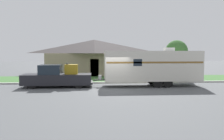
{
  "coord_description": "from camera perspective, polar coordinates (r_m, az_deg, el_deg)",
  "views": [
    {
      "loc": [
        -1.63,
        -19.33,
        2.94
      ],
      "look_at": [
        -0.05,
        1.6,
        1.4
      ],
      "focal_mm": 40.0,
      "sensor_mm": 36.0,
      "label": 1
    }
  ],
  "objects": [
    {
      "name": "pickup_truck",
      "position": [
        21.25,
        -12.5,
        -1.59
      ],
      "size": [
        5.75,
        2.03,
        2.0
      ],
      "color": "black",
      "rests_on": "ground_plane"
    },
    {
      "name": "ground_plane",
      "position": [
        19.62,
        0.49,
        -4.42
      ],
      "size": [
        120.0,
        120.0,
        0.0
      ],
      "primitive_type": "plane",
      "color": "#515456"
    },
    {
      "name": "travel_trailer",
      "position": [
        21.56,
        9.16,
        0.99
      ],
      "size": [
        9.0,
        2.42,
        3.29
      ],
      "color": "black",
      "rests_on": "ground_plane"
    },
    {
      "name": "lawn_strip",
      "position": [
        26.94,
        -0.84,
        -2.04
      ],
      "size": [
        80.0,
        7.0,
        0.03
      ],
      "color": "#3D6B33",
      "rests_on": "ground_plane"
    },
    {
      "name": "curb_strip",
      "position": [
        23.31,
        -0.29,
        -2.88
      ],
      "size": [
        80.0,
        0.3,
        0.14
      ],
      "color": "beige",
      "rests_on": "ground_plane"
    },
    {
      "name": "mailbox",
      "position": [
        24.34,
        -10.1,
        -0.3
      ],
      "size": [
        0.48,
        0.2,
        1.39
      ],
      "color": "brown",
      "rests_on": "ground_plane"
    },
    {
      "name": "tree_in_yard",
      "position": [
        27.26,
        14.54,
        4.13
      ],
      "size": [
        2.35,
        2.35,
        4.16
      ],
      "color": "brown",
      "rests_on": "ground_plane"
    },
    {
      "name": "house_across_street",
      "position": [
        33.29,
        -4.07,
        3.17
      ],
      "size": [
        12.58,
        8.35,
        4.53
      ],
      "color": "gray",
      "rests_on": "ground_plane"
    }
  ]
}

